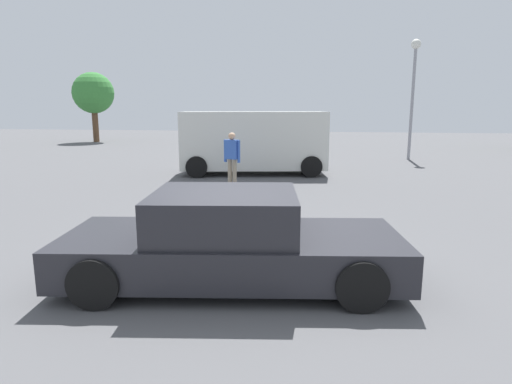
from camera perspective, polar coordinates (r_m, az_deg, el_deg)
The scene contains 7 objects.
ground_plane at distance 6.41m, azimuth -2.13°, elevation -10.89°, with size 80.00×80.00×0.00m, color #515154.
sedan_foreground at distance 5.98m, azimuth -3.45°, elevation -6.60°, with size 4.82×2.43×1.28m.
dog at distance 8.58m, azimuth -13.92°, elevation -3.68°, with size 0.49×0.46×0.42m.
van_white at distance 15.94m, azimuth -0.27°, elevation 6.84°, with size 5.50×2.94×2.28m.
pedestrian at distance 13.49m, azimuth -3.21°, elevation 5.04°, with size 0.55×0.34×1.66m.
light_post_near at distance 21.75m, azimuth 20.23°, elevation 14.11°, with size 0.44×0.44×5.50m.
tree_back_left at distance 33.59m, azimuth -20.81°, elevation 12.14°, with size 2.90×2.90×4.94m.
Camera 1 is at (1.21, -5.82, 2.39)m, focal length 30.11 mm.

